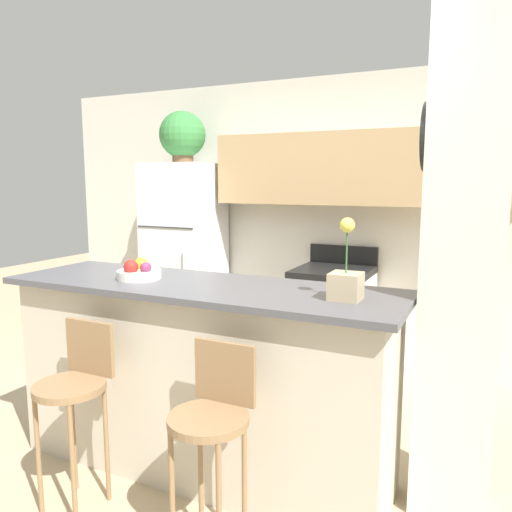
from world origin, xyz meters
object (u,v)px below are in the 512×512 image
Objects in this scene: refrigerator at (185,258)px; bar_stool_right at (213,420)px; stove_range at (332,320)px; fruit_bowl at (139,272)px; potted_plant_on_fridge at (182,136)px; trash_bin at (223,343)px; orchid_vase at (346,279)px; bar_stool_left at (76,388)px.

bar_stool_right is at bearing -54.18° from refrigerator.
stove_range is 1.98m from fruit_bowl.
potted_plant_on_fridge reaches higher than trash_bin.
orchid_vase is (2.06, -1.75, -0.88)m from potted_plant_on_fridge.
refrigerator is at bearing 125.82° from bar_stool_right.
stove_range reaches higher than bar_stool_right.
refrigerator is 3.75× the size of potted_plant_on_fridge.
bar_stool_right is 0.87m from orchid_vase.
trash_bin is at bearing -21.82° from potted_plant_on_fridge.
orchid_vase is 2.39m from trash_bin.
orchid_vase is (0.58, -1.75, 0.72)m from stove_range.
fruit_bowl is 0.66× the size of trash_bin.
bar_stool_right is at bearing 0.00° from bar_stool_left.
potted_plant_on_fridge is 1.95m from trash_bin.
bar_stool_left is 2.41× the size of orchid_vase.
refrigerator is 1.68× the size of stove_range.
fruit_bowl is at bearing 88.22° from bar_stool_left.
potted_plant_on_fridge reaches higher than fruit_bowl.
orchid_vase is 1.20m from fruit_bowl.
fruit_bowl is at bearing -78.07° from trash_bin.
potted_plant_on_fridge reaches higher than bar_stool_left.
orchid_vase reaches higher than stove_range.
potted_plant_on_fridge is at bearing 158.18° from trash_bin.
stove_range is 2.27m from bar_stool_right.
bar_stool_right is 2.41× the size of orchid_vase.
bar_stool_right is (0.79, 0.00, 0.00)m from bar_stool_left.
refrigerator is 4.74× the size of trash_bin.
stove_range is 2.18m from potted_plant_on_fridge.
bar_stool_left is at bearing -69.53° from refrigerator.
trash_bin is (-1.10, 2.05, -0.43)m from bar_stool_right.
trash_bin is (-1.53, 1.54, -0.99)m from orchid_vase.
potted_plant_on_fridge is at bearing 125.82° from bar_stool_right.
bar_stool_right is (1.63, -2.26, -0.28)m from refrigerator.
refrigerator is at bearing 139.65° from orchid_vase.
refrigerator is 1.15m from potted_plant_on_fridge.
stove_range is 2.23× the size of potted_plant_on_fridge.
bar_stool_left is 1.95× the size of potted_plant_on_fridge.
refrigerator is at bearing 179.97° from stove_range.
refrigerator reaches higher than bar_stool_left.
refrigerator reaches higher than stove_range.
fruit_bowl is at bearing -64.00° from potted_plant_on_fridge.
orchid_vase is at bearing -45.17° from trash_bin.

